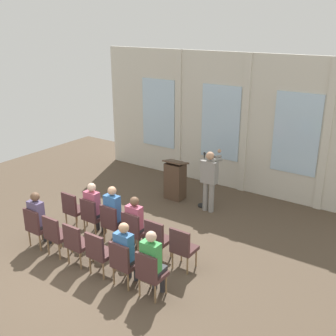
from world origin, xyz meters
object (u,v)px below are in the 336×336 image
at_px(chair_r1_c2, 77,242).
at_px(chair_r1_c4, 123,261).
at_px(lectern, 175,180).
at_px(chair_r1_c5, 150,272).
at_px(chair_r0_c4, 157,237).
at_px(chair_r0_c3, 134,229).
at_px(audience_r0_c2, 114,211).
at_px(audience_r0_c3, 136,220).
at_px(chair_r0_c1, 92,214).
at_px(chair_r0_c5, 183,246).
at_px(chair_r1_c1, 56,233).
at_px(chair_r1_c3, 99,251).
at_px(speaker, 209,177).
at_px(chair_r0_c2, 112,222).
at_px(chair_r0_c0, 73,208).
at_px(audience_r1_c4, 126,250).
at_px(audience_r1_c0, 39,216).
at_px(audience_r1_c5, 153,260).
at_px(chair_r1_c0, 37,225).
at_px(mic_stand, 203,195).
at_px(audience_r0_c1, 94,206).

bearing_deg(chair_r1_c2, chair_r1_c4, 0.00).
relative_size(lectern, chair_r1_c5, 1.23).
distance_m(chair_r0_c4, chair_r1_c2, 1.67).
bearing_deg(chair_r0_c3, audience_r0_c2, 172.89).
xyz_separation_m(audience_r0_c3, chair_r0_c4, (0.63, -0.08, -0.18)).
xyz_separation_m(chair_r0_c1, chair_r0_c5, (2.52, 0.00, 0.00)).
distance_m(lectern, chair_r0_c3, 3.01).
relative_size(lectern, chair_r1_c1, 1.23).
relative_size(chair_r1_c3, chair_r1_c4, 1.00).
relative_size(audience_r0_c3, chair_r1_c2, 1.36).
relative_size(chair_r1_c3, chair_r1_c5, 1.00).
height_order(chair_r0_c1, chair_r1_c4, same).
height_order(speaker, chair_r0_c2, speaker).
distance_m(chair_r0_c0, audience_r1_c4, 2.72).
bearing_deg(audience_r1_c4, chair_r0_c4, 90.00).
relative_size(audience_r1_c0, audience_r1_c5, 0.98).
height_order(chair_r1_c0, chair_r1_c3, same).
relative_size(speaker, audience_r1_c4, 1.26).
bearing_deg(audience_r0_c2, chair_r1_c5, -31.64).
distance_m(audience_r1_c0, audience_r1_c4, 2.52).
bearing_deg(audience_r0_c3, chair_r1_c3, -90.00).
bearing_deg(lectern, mic_stand, -0.54).
bearing_deg(chair_r0_c4, speaker, 95.97).
height_order(mic_stand, audience_r0_c3, mic_stand).
bearing_deg(audience_r0_c2, chair_r0_c3, -7.11).
height_order(chair_r0_c1, audience_r1_c5, audience_r1_c5).
relative_size(chair_r0_c2, chair_r1_c4, 1.00).
height_order(audience_r0_c1, chair_r1_c2, audience_r0_c1).
relative_size(chair_r1_c2, chair_r1_c4, 1.00).
relative_size(speaker, chair_r1_c5, 1.76).
height_order(lectern, audience_r1_c5, audience_r1_c5).
distance_m(audience_r0_c2, chair_r1_c1, 1.34).
bearing_deg(lectern, speaker, -8.26).
height_order(mic_stand, chair_r0_c0, mic_stand).
bearing_deg(chair_r0_c1, audience_r1_c0, -122.10).
bearing_deg(chair_r1_c5, mic_stand, 106.51).
bearing_deg(chair_r0_c5, audience_r0_c2, 177.62).
xyz_separation_m(speaker, chair_r0_c0, (-2.24, -2.72, -0.43)).
bearing_deg(chair_r1_c5, chair_r1_c3, 180.00).
bearing_deg(speaker, chair_r0_c5, -71.38).
height_order(mic_stand, audience_r1_c5, mic_stand).
bearing_deg(audience_r1_c0, chair_r0_c5, 17.68).
xyz_separation_m(audience_r1_c0, chair_r1_c3, (1.89, -0.08, -0.19)).
relative_size(chair_r0_c5, chair_r1_c5, 1.00).
bearing_deg(chair_r1_c0, chair_r0_c1, 59.88).
bearing_deg(audience_r0_c1, chair_r1_c4, -31.71).
relative_size(chair_r0_c1, chair_r1_c2, 1.00).
xyz_separation_m(audience_r0_c2, chair_r0_c3, (0.63, -0.08, -0.22)).
distance_m(chair_r0_c3, chair_r1_c1, 1.67).
xyz_separation_m(mic_stand, chair_r1_c3, (-0.09, -3.97, 0.20)).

